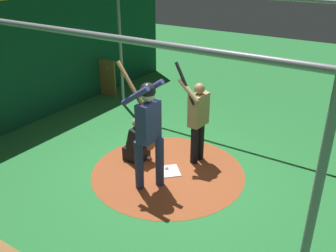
{
  "coord_description": "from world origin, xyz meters",
  "views": [
    {
      "loc": [
        3.2,
        -4.93,
        3.7
      ],
      "look_at": [
        0.0,
        0.0,
        0.95
      ],
      "focal_mm": 39.21,
      "sensor_mm": 36.0,
      "label": 1
    }
  ],
  "objects": [
    {
      "name": "baseball_1",
      "position": [
        -0.57,
        0.16,
        0.04
      ],
      "size": [
        0.07,
        0.07,
        0.07
      ],
      "primitive_type": "sphere",
      "color": "white",
      "rests_on": "dirt_circle"
    },
    {
      "name": "batter",
      "position": [
        -0.03,
        -0.56,
        1.17
      ],
      "size": [
        0.68,
        0.49,
        2.22
      ],
      "color": "navy",
      "rests_on": "ground"
    },
    {
      "name": "catcher",
      "position": [
        -0.75,
        0.08,
        0.35
      ],
      "size": [
        0.58,
        0.4,
        0.91
      ],
      "color": "black",
      "rests_on": "ground"
    },
    {
      "name": "visitor",
      "position": [
        0.24,
        0.66,
        0.93
      ],
      "size": [
        0.56,
        0.5,
        1.98
      ],
      "rotation": [
        0.0,
        0.0,
        -0.09
      ],
      "color": "black",
      "rests_on": "ground"
    },
    {
      "name": "baseball_0",
      "position": [
        -0.06,
        0.04,
        0.04
      ],
      "size": [
        0.07,
        0.07,
        0.07
      ],
      "primitive_type": "sphere",
      "color": "white",
      "rests_on": "dirt_circle"
    },
    {
      "name": "dirt_circle",
      "position": [
        0.0,
        0.0,
        0.0
      ],
      "size": [
        2.86,
        2.86,
        0.01
      ],
      "primitive_type": "cylinder",
      "color": "#9E4C28",
      "rests_on": "ground"
    },
    {
      "name": "cage_frame",
      "position": [
        0.0,
        0.0,
        2.11
      ],
      "size": [
        5.83,
        4.49,
        3.0
      ],
      "color": "gray",
      "rests_on": "ground"
    },
    {
      "name": "back_wall",
      "position": [
        -4.08,
        0.0,
        1.56
      ],
      "size": [
        0.22,
        10.76,
        3.1
      ],
      "color": "#0F472D",
      "rests_on": "ground"
    },
    {
      "name": "ground_plane",
      "position": [
        0.0,
        0.0,
        0.0
      ],
      "size": [
        26.76,
        26.76,
        0.0
      ],
      "primitive_type": "plane",
      "color": "#287A38"
    },
    {
      "name": "bat_rack",
      "position": [
        -3.84,
        2.57,
        0.49
      ],
      "size": [
        0.82,
        0.2,
        1.05
      ],
      "color": "olive",
      "rests_on": "ground"
    },
    {
      "name": "home_plate",
      "position": [
        0.0,
        0.0,
        0.01
      ],
      "size": [
        0.59,
        0.59,
        0.01
      ],
      "primitive_type": "cube",
      "rotation": [
        0.0,
        0.0,
        0.79
      ],
      "color": "white",
      "rests_on": "dirt_circle"
    }
  ]
}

